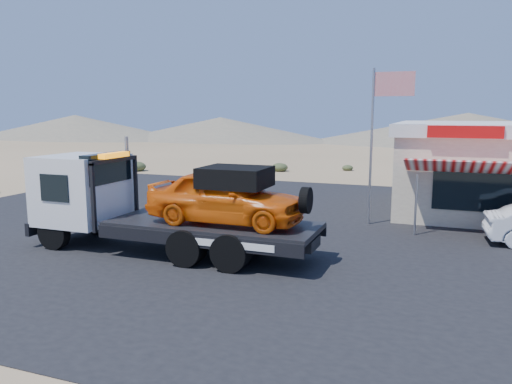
% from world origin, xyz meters
% --- Properties ---
extents(ground, '(120.00, 120.00, 0.00)m').
position_xyz_m(ground, '(0.00, 0.00, 0.00)').
color(ground, '#8F7751').
rests_on(ground, ground).
extents(asphalt_lot, '(32.00, 24.00, 0.02)m').
position_xyz_m(asphalt_lot, '(2.00, 3.00, 0.01)').
color(asphalt_lot, black).
rests_on(asphalt_lot, ground).
extents(tow_truck, '(9.22, 2.73, 3.08)m').
position_xyz_m(tow_truck, '(-0.81, -1.68, 1.66)').
color(tow_truck, black).
rests_on(tow_truck, asphalt_lot).
extents(flagpole, '(1.55, 0.10, 6.00)m').
position_xyz_m(flagpole, '(4.93, 4.50, 3.76)').
color(flagpole, '#99999E').
rests_on(flagpole, asphalt_lot).
extents(desert_scrub, '(21.65, 31.56, 0.76)m').
position_xyz_m(desert_scrub, '(-13.30, 8.88, 0.33)').
color(desert_scrub, '#323F22').
rests_on(desert_scrub, ground).
extents(distant_hills, '(126.00, 48.00, 4.20)m').
position_xyz_m(distant_hills, '(-9.77, 55.14, 1.89)').
color(distant_hills, '#726B59').
rests_on(distant_hills, ground).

